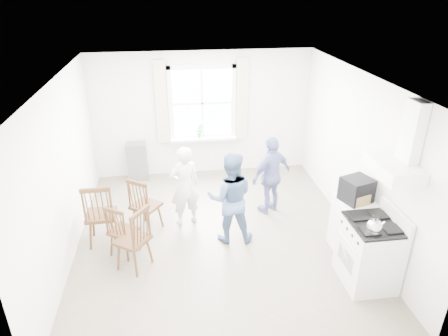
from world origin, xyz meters
TOP-DOWN VIEW (x-y plane):
  - room_shell at (0.00, 0.00)m, footprint 4.62×5.12m
  - window_assembly at (0.00, 2.45)m, footprint 1.88×0.24m
  - range_hood at (2.07, -1.35)m, footprint 0.45×0.76m
  - shelf_unit at (-1.40, 2.33)m, footprint 0.40×0.30m
  - gas_stove at (1.91, -1.35)m, footprint 0.68×0.76m
  - kettle at (1.79, -1.56)m, footprint 0.19×0.19m
  - low_cabinet at (1.98, -0.65)m, footprint 0.50×0.55m
  - stereo_stack at (1.96, -0.67)m, footprint 0.49×0.47m
  - cardboard_box at (1.96, -0.77)m, footprint 0.29×0.24m
  - windsor_chair_a at (-1.83, -0.00)m, footprint 0.47×0.46m
  - windsor_chair_b at (-1.52, -0.32)m, footprint 0.51×0.50m
  - windsor_chair_c at (-1.22, -0.64)m, footprint 0.58×0.58m
  - person_left at (-0.49, 0.48)m, footprint 0.65×0.65m
  - person_mid at (0.19, -0.10)m, footprint 0.82×0.82m
  - person_right at (1.04, 0.66)m, footprint 1.15×1.15m
  - potted_plant at (-0.07, 2.36)m, footprint 0.18×0.18m
  - windsor_chair_d at (-1.21, 0.29)m, footprint 0.58×0.58m

SIDE VIEW (x-z plane):
  - shelf_unit at x=-1.40m, z-range 0.00..0.80m
  - low_cabinet at x=1.98m, z-range 0.00..0.90m
  - gas_stove at x=1.91m, z-range -0.08..1.04m
  - windsor_chair_b at x=-1.52m, z-range 0.10..0.98m
  - windsor_chair_d at x=-1.21m, z-range 0.11..1.11m
  - windsor_chair_c at x=-1.22m, z-range 0.11..1.12m
  - windsor_chair_a at x=-1.83m, z-range 0.12..1.21m
  - person_left at x=-0.49m, z-range 0.00..1.43m
  - person_right at x=1.04m, z-range 0.00..1.44m
  - person_mid at x=0.19m, z-range 0.00..1.52m
  - cardboard_box at x=1.96m, z-range 0.90..1.06m
  - potted_plant at x=-0.07m, z-range 0.85..1.16m
  - kettle at x=1.79m, z-range 0.91..1.18m
  - stereo_stack at x=1.96m, z-range 0.90..1.26m
  - room_shell at x=0.00m, z-range -0.02..2.62m
  - window_assembly at x=0.00m, z-range 0.61..2.31m
  - range_hood at x=2.07m, z-range 1.43..2.37m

